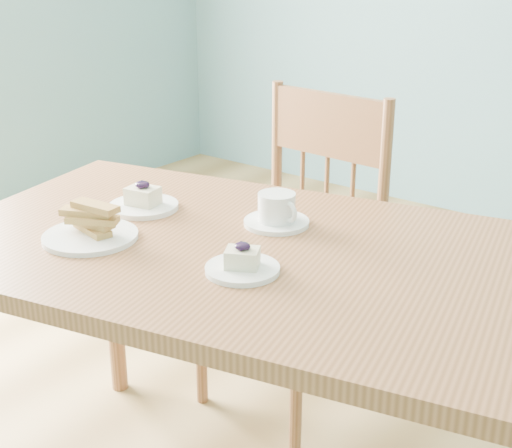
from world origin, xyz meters
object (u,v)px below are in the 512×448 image
biscotti_plate (90,228)px  cheesecake_plate_far (143,202)px  dining_table (252,278)px  cheesecake_plate_near (242,264)px  dining_chair (296,254)px  coffee_cup (277,212)px

biscotti_plate → cheesecake_plate_far: bearing=103.1°
dining_table → cheesecake_plate_near: bearing=-72.7°
dining_chair → cheesecake_plate_near: bearing=-60.3°
cheesecake_plate_near → biscotti_plate: bearing=-168.8°
biscotti_plate → dining_table: bearing=31.3°
cheesecake_plate_near → biscotti_plate: size_ratio=0.71×
cheesecake_plate_near → cheesecake_plate_far: (-0.44, 0.14, 0.00)m
coffee_cup → biscotti_plate: (-0.29, -0.34, -0.01)m
dining_chair → coffee_cup: bearing=-57.7°
dining_chair → biscotti_plate: bearing=-91.7°
dining_chair → coffee_cup: (0.21, -0.40, 0.31)m
dining_chair → biscotti_plate: size_ratio=4.63×
dining_table → cheesecake_plate_near: cheesecake_plate_near is taller
cheesecake_plate_near → coffee_cup: (-0.10, 0.26, 0.02)m
cheesecake_plate_far → biscotti_plate: biscotti_plate is taller
coffee_cup → biscotti_plate: size_ratio=0.73×
dining_table → biscotti_plate: size_ratio=7.42×
cheesecake_plate_near → cheesecake_plate_far: bearing=162.4°
coffee_cup → cheesecake_plate_near: bearing=-55.0°
cheesecake_plate_near → biscotti_plate: 0.40m
coffee_cup → biscotti_plate: biscotti_plate is taller
cheesecake_plate_far → biscotti_plate: (0.05, -0.22, 0.01)m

